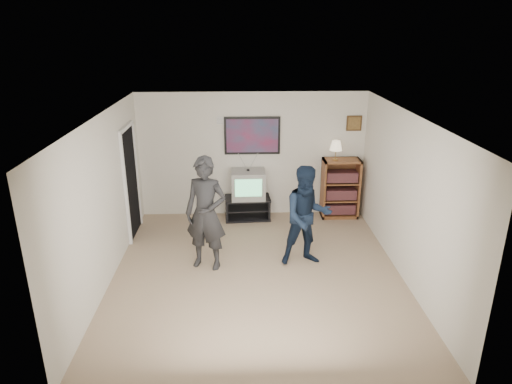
{
  "coord_description": "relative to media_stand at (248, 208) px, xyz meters",
  "views": [
    {
      "loc": [
        -0.25,
        -6.29,
        3.69
      ],
      "look_at": [
        0.01,
        0.63,
        1.15
      ],
      "focal_mm": 32.0,
      "sensor_mm": 36.0,
      "label": 1
    }
  ],
  "objects": [
    {
      "name": "controller_right",
      "position": [
        0.88,
        -1.65,
        0.82
      ],
      "size": [
        0.08,
        0.14,
        0.04
      ],
      "primitive_type": "cube",
      "rotation": [
        0.0,
        0.0,
        0.32
      ],
      "color": "white",
      "rests_on": "person_short"
    },
    {
      "name": "person_short",
      "position": [
        0.92,
        -1.88,
        0.6
      ],
      "size": [
        0.88,
        0.73,
        1.66
      ],
      "primitive_type": "imported",
      "rotation": [
        0.0,
        0.0,
        0.13
      ],
      "color": "black",
      "rests_on": "room_shell"
    },
    {
      "name": "controller_left",
      "position": [
        -0.74,
        -1.69,
        0.96
      ],
      "size": [
        0.07,
        0.13,
        0.04
      ],
      "primitive_type": "cube",
      "rotation": [
        0.0,
        0.0,
        0.35
      ],
      "color": "white",
      "rests_on": "person_tall"
    },
    {
      "name": "doorway",
      "position": [
        -2.13,
        -0.63,
        0.78
      ],
      "size": [
        0.03,
        0.85,
        2.0
      ],
      "primitive_type": "cube",
      "color": "black",
      "rests_on": "room_shell"
    },
    {
      "name": "poster",
      "position": [
        0.11,
        0.24,
        1.43
      ],
      "size": [
        1.1,
        0.03,
        0.75
      ],
      "primitive_type": "cube",
      "color": "black",
      "rests_on": "room_shell"
    },
    {
      "name": "air_vent",
      "position": [
        -0.44,
        0.25,
        1.73
      ],
      "size": [
        0.28,
        0.02,
        0.14
      ],
      "primitive_type": "cube",
      "color": "white",
      "rests_on": "room_shell"
    },
    {
      "name": "media_stand",
      "position": [
        0.0,
        0.0,
        0.0
      ],
      "size": [
        0.93,
        0.55,
        0.45
      ],
      "rotation": [
        0.0,
        0.0,
        0.06
      ],
      "color": "black",
      "rests_on": "room_shell"
    },
    {
      "name": "room_shell",
      "position": [
        0.11,
        -1.88,
        1.03
      ],
      "size": [
        4.51,
        5.0,
        2.51
      ],
      "color": "#886B56",
      "rests_on": "ground"
    },
    {
      "name": "bookshelf",
      "position": [
        1.87,
        0.05,
        0.38
      ],
      "size": [
        0.73,
        0.42,
        1.2
      ],
      "primitive_type": null,
      "color": "brown",
      "rests_on": "room_shell"
    },
    {
      "name": "table_lamp",
      "position": [
        1.73,
        0.03,
        1.17
      ],
      "size": [
        0.24,
        0.24,
        0.39
      ],
      "primitive_type": null,
      "color": "beige",
      "rests_on": "bookshelf"
    },
    {
      "name": "crt_television",
      "position": [
        0.02,
        -0.0,
        0.5
      ],
      "size": [
        0.67,
        0.57,
        0.56
      ],
      "primitive_type": null,
      "rotation": [
        0.0,
        0.0,
        0.02
      ],
      "color": "gray",
      "rests_on": "media_stand"
    },
    {
      "name": "person_tall",
      "position": [
        -0.68,
        -1.93,
        0.69
      ],
      "size": [
        0.77,
        0.62,
        1.84
      ],
      "primitive_type": "imported",
      "rotation": [
        0.0,
        0.0,
        -0.3
      ],
      "color": "black",
      "rests_on": "room_shell"
    },
    {
      "name": "small_picture",
      "position": [
        2.11,
        0.25,
        1.66
      ],
      "size": [
        0.3,
        0.03,
        0.3
      ],
      "primitive_type": "cube",
      "color": "#3C2813",
      "rests_on": "room_shell"
    }
  ]
}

